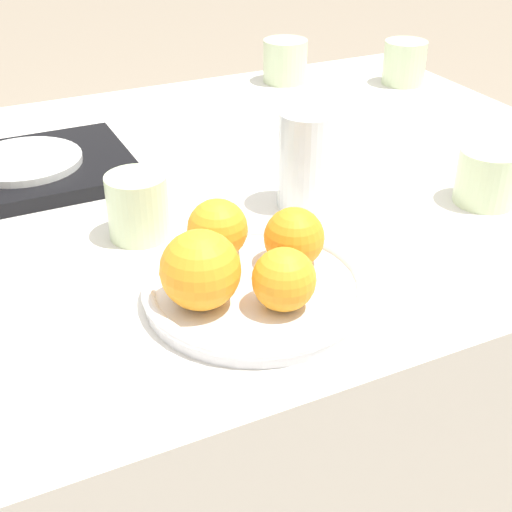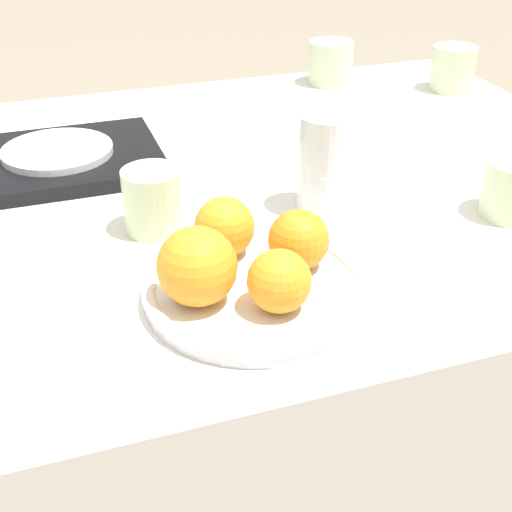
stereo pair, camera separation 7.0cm
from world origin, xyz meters
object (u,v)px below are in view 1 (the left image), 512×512
object	(u,v)px
cup_1	(488,177)
cup_3	(138,206)
serving_tray	(26,171)
orange_0	(294,238)
orange_3	(284,279)
cup_2	(404,63)
cup_0	(285,61)
orange_1	(200,270)
side_plate	(25,161)
water_glass	(306,160)
fruit_platter	(256,288)
orange_2	(218,229)

from	to	relation	value
cup_1	cup_3	size ratio (longest dim) A/B	1.02
serving_tray	orange_0	bearing A→B (deg)	-60.91
orange_3	cup_2	world-z (taller)	cup_2
orange_3	cup_3	bearing A→B (deg)	108.50
cup_0	cup_2	size ratio (longest dim) A/B	1.04
cup_0	orange_1	bearing A→B (deg)	-123.66
orange_1	side_plate	xyz separation A→B (m)	(-0.10, 0.41, -0.03)
water_glass	serving_tray	distance (m)	0.39
fruit_platter	cup_3	xyz separation A→B (m)	(-0.07, 0.18, 0.03)
cup_3	side_plate	bearing A→B (deg)	112.23
cup_0	orange_3	bearing A→B (deg)	-117.73
orange_0	water_glass	xyz separation A→B (m)	(0.09, 0.14, 0.01)
orange_2	side_plate	bearing A→B (deg)	113.96
cup_0	cup_3	world-z (taller)	cup_0
cup_0	cup_1	world-z (taller)	cup_0
orange_1	cup_3	size ratio (longest dim) A/B	1.02
cup_1	cup_2	world-z (taller)	cup_2
orange_2	cup_3	size ratio (longest dim) A/B	0.85
orange_1	side_plate	world-z (taller)	orange_1
orange_1	side_plate	bearing A→B (deg)	103.24
orange_1	cup_1	xyz separation A→B (m)	(0.42, 0.08, -0.02)
fruit_platter	serving_tray	distance (m)	0.43
orange_0	cup_3	world-z (taller)	orange_0
orange_0	cup_2	bearing A→B (deg)	45.03
orange_2	cup_1	size ratio (longest dim) A/B	0.83
serving_tray	cup_1	distance (m)	0.61
fruit_platter	orange_3	xyz separation A→B (m)	(0.01, -0.05, 0.04)
water_glass	orange_3	bearing A→B (deg)	-123.82
serving_tray	cup_3	bearing A→B (deg)	-67.77
cup_1	fruit_platter	bearing A→B (deg)	-168.85
side_plate	cup_1	size ratio (longest dim) A/B	1.97
water_glass	cup_0	bearing A→B (deg)	65.22
orange_1	orange_2	bearing A→B (deg)	57.12
fruit_platter	orange_2	distance (m)	0.08
fruit_platter	orange_1	world-z (taller)	orange_1
water_glass	side_plate	size ratio (longest dim) A/B	0.80
orange_0	side_plate	world-z (taller)	orange_0
orange_2	orange_3	bearing A→B (deg)	-80.61
cup_2	cup_3	world-z (taller)	cup_2
orange_0	orange_3	world-z (taller)	orange_0
orange_0	cup_2	size ratio (longest dim) A/B	0.81
orange_3	side_plate	size ratio (longest dim) A/B	0.40
cup_0	cup_3	size ratio (longest dim) A/B	1.07
orange_2	side_plate	world-z (taller)	orange_2
water_glass	cup_3	bearing A→B (deg)	176.12
water_glass	cup_2	distance (m)	0.55
water_glass	cup_1	distance (m)	0.23
orange_0	cup_0	xyz separation A→B (m)	(0.31, 0.61, -0.01)
serving_tray	cup_2	world-z (taller)	cup_2
orange_0	orange_3	bearing A→B (deg)	-125.11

